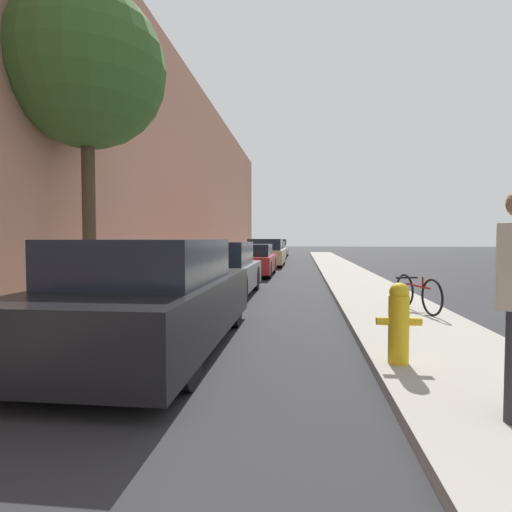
# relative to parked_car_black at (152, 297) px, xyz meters

# --- Properties ---
(ground_plane) EXTENTS (120.00, 120.00, 0.00)m
(ground_plane) POSITION_rel_parked_car_black_xyz_m (0.85, 9.41, -0.70)
(ground_plane) COLOR #28282B
(sidewalk_left) EXTENTS (2.00, 52.00, 0.12)m
(sidewalk_left) POSITION_rel_parked_car_black_xyz_m (-2.05, 9.41, -0.64)
(sidewalk_left) COLOR #9E998E
(sidewalk_left) RESTS_ON ground
(sidewalk_right) EXTENTS (2.00, 52.00, 0.12)m
(sidewalk_right) POSITION_rel_parked_car_black_xyz_m (3.75, 9.41, -0.64)
(sidewalk_right) COLOR #9E998E
(sidewalk_right) RESTS_ON ground
(building_facade_left) EXTENTS (0.70, 52.00, 8.97)m
(building_facade_left) POSITION_rel_parked_car_black_xyz_m (-3.40, 9.41, 3.79)
(building_facade_left) COLOR tan
(building_facade_left) RESTS_ON ground
(parked_car_black) EXTENTS (1.90, 4.58, 1.47)m
(parked_car_black) POSITION_rel_parked_car_black_xyz_m (0.00, 0.00, 0.00)
(parked_car_black) COLOR black
(parked_car_black) RESTS_ON ground
(parked_car_grey) EXTENTS (1.79, 4.18, 1.39)m
(parked_car_grey) POSITION_rel_parked_car_black_xyz_m (-0.15, 4.98, -0.04)
(parked_car_grey) COLOR black
(parked_car_grey) RESTS_ON ground
(parked_car_red) EXTENTS (1.83, 3.93, 1.25)m
(parked_car_red) POSITION_rel_parked_car_black_xyz_m (-0.05, 10.81, -0.09)
(parked_car_red) COLOR black
(parked_car_red) RESTS_ON ground
(parked_car_champagne) EXTENTS (1.91, 4.50, 1.45)m
(parked_car_champagne) POSITION_rel_parked_car_black_xyz_m (0.07, 16.45, -0.01)
(parked_car_champagne) COLOR black
(parked_car_champagne) RESTS_ON ground
(parked_car_silver) EXTENTS (1.69, 4.25, 1.29)m
(parked_car_silver) POSITION_rel_parked_car_black_xyz_m (0.06, 21.93, -0.07)
(parked_car_silver) COLOR black
(parked_car_silver) RESTS_ON ground
(parked_car_white) EXTENTS (1.82, 4.18, 1.40)m
(parked_car_white) POSITION_rel_parked_car_black_xyz_m (-0.08, 27.91, -0.02)
(parked_car_white) COLOR black
(parked_car_white) RESTS_ON ground
(street_tree_near) EXTENTS (3.10, 3.10, 6.26)m
(street_tree_near) POSITION_rel_parked_car_black_xyz_m (-2.26, 2.56, 4.11)
(street_tree_near) COLOR #423323
(street_tree_near) RESTS_ON sidewalk_left
(fire_hydrant) EXTENTS (0.48, 0.22, 0.88)m
(fire_hydrant) POSITION_rel_parked_car_black_xyz_m (3.03, -0.67, -0.12)
(fire_hydrant) COLOR gold
(fire_hydrant) RESTS_ON sidewalk_right
(bicycle) EXTENTS (0.54, 1.57, 0.66)m
(bicycle) POSITION_rel_parked_car_black_xyz_m (4.12, 2.65, -0.24)
(bicycle) COLOR black
(bicycle) RESTS_ON sidewalk_right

